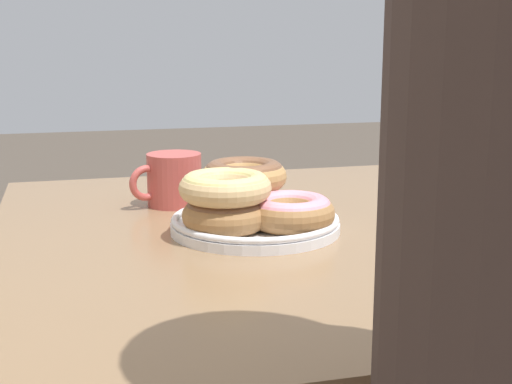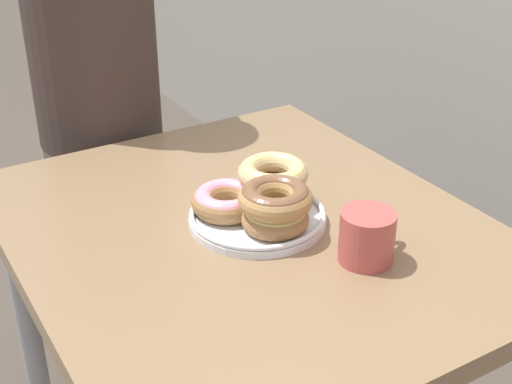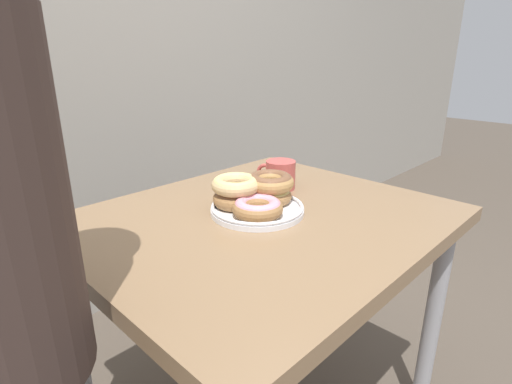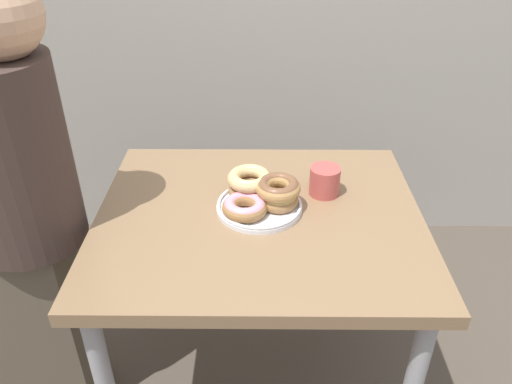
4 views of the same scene
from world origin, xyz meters
The scene contains 4 objects.
dining_table centered at (0.00, 0.16, 0.64)m, with size 0.93×0.80×0.73m.
donut_plate centered at (0.00, 0.19, 0.77)m, with size 0.28×0.27×0.10m.
coffee_mug centered at (0.20, 0.27, 0.77)m, with size 0.09×0.13×0.09m.
person_figure centered at (-0.66, 0.11, 0.73)m, with size 0.36×0.30×1.40m.
Camera 2 is at (0.95, -0.40, 1.38)m, focal length 50.00 mm.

